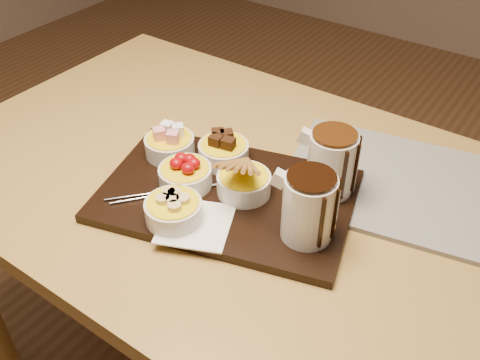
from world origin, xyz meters
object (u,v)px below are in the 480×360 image
Objects in this scene: dining_table at (227,209)px; pitcher_milk_chocolate at (331,164)px; bowl_strawberries at (185,177)px; newspaper at (388,182)px; serving_board at (227,196)px; pitcher_dark_chocolate at (308,208)px.

dining_table is 0.27m from pitcher_milk_chocolate.
bowl_strawberries is at bearing -104.93° from dining_table.
newspaper is (0.28, 0.15, 0.10)m from dining_table.
serving_board is 0.08m from bowl_strawberries.
pitcher_dark_chocolate is at bearing -114.36° from newspaper.
pitcher_milk_chocolate is (0.20, 0.05, 0.18)m from dining_table.
dining_table is at bearing -162.97° from newspaper.
bowl_strawberries is 0.84× the size of pitcher_milk_chocolate.
pitcher_milk_chocolate is at bearing 13.49° from dining_table.
bowl_strawberries is at bearing -152.63° from newspaper.
bowl_strawberries is (-0.02, -0.09, 0.14)m from dining_table.
bowl_strawberries is (-0.08, -0.03, 0.03)m from serving_board.
bowl_strawberries is 0.25× the size of newspaper.
serving_board reaches higher than newspaper.
dining_table is 10.09× the size of pitcher_dark_chocolate.
newspaper is at bearing 28.34° from dining_table.
dining_table is 0.17m from bowl_strawberries.
dining_table is 0.33m from newspaper.
pitcher_milk_chocolate is (-0.03, 0.13, 0.00)m from pitcher_dark_chocolate.
serving_board is 1.17× the size of newspaper.
pitcher_dark_chocolate is 0.25m from newspaper.
pitcher_dark_chocolate is 0.13m from pitcher_milk_chocolate.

